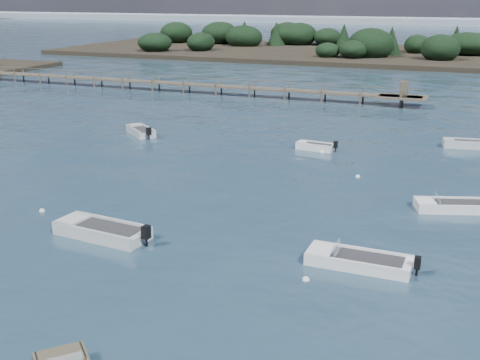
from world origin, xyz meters
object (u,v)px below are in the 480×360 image
at_px(tender_far_grey, 141,133).
at_px(dinghy_mid_grey, 102,233).
at_px(dinghy_mid_white_b, 453,208).
at_px(tender_far_grey_b, 465,145).
at_px(dinghy_mid_white_a, 358,263).
at_px(tender_far_white, 315,148).
at_px(jetty, 186,84).

distance_m(tender_far_grey, dinghy_mid_grey, 22.53).
bearing_deg(tender_far_grey, dinghy_mid_white_b, -20.60).
distance_m(tender_far_grey_b, dinghy_mid_white_a, 24.72).
xyz_separation_m(tender_far_white, jetty, (-21.94, 21.52, 0.83)).
relative_size(dinghy_mid_white_a, tender_far_white, 1.52).
height_order(tender_far_white, jetty, jetty).
bearing_deg(dinghy_mid_grey, tender_far_white, 75.73).
bearing_deg(tender_far_grey_b, dinghy_mid_white_b, -90.09).
distance_m(tender_far_grey_b, tender_far_white, 11.84).
height_order(dinghy_mid_white_a, tender_far_white, dinghy_mid_white_a).
bearing_deg(tender_far_grey_b, dinghy_mid_grey, -121.78).
bearing_deg(dinghy_mid_white_a, tender_far_grey, 139.85).
height_order(dinghy_mid_white_b, tender_far_white, dinghy_mid_white_b).
xyz_separation_m(tender_far_grey, dinghy_mid_grey, (9.89, -20.25, -0.00)).
xyz_separation_m(dinghy_mid_white_b, tender_far_grey_b, (0.02, 15.32, 0.03)).
bearing_deg(jetty, dinghy_mid_grey, -68.53).
height_order(dinghy_mid_white_b, dinghy_mid_grey, dinghy_mid_grey).
distance_m(dinghy_mid_white_b, dinghy_mid_white_a, 9.80).
distance_m(tender_far_white, jetty, 30.74).
relative_size(tender_far_grey_b, dinghy_mid_grey, 0.70).
bearing_deg(tender_far_white, dinghy_mid_grey, -104.27).
relative_size(tender_far_grey_b, dinghy_mid_white_a, 0.76).
height_order(tender_far_grey_b, dinghy_mid_grey, dinghy_mid_grey).
bearing_deg(tender_far_grey_b, dinghy_mid_white_a, -98.22).
distance_m(tender_far_white, tender_far_grey, 15.20).
bearing_deg(tender_far_grey, jetty, 107.01).
relative_size(dinghy_mid_white_a, jetty, 0.08).
relative_size(tender_far_white, tender_far_grey, 0.88).
height_order(tender_far_grey_b, dinghy_mid_white_a, tender_far_grey_b).
bearing_deg(dinghy_mid_white_a, dinghy_mid_white_b, 69.00).
xyz_separation_m(tender_far_grey_b, jetty, (-32.66, 16.48, 0.81)).
bearing_deg(dinghy_mid_white_b, jetty, 135.74).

